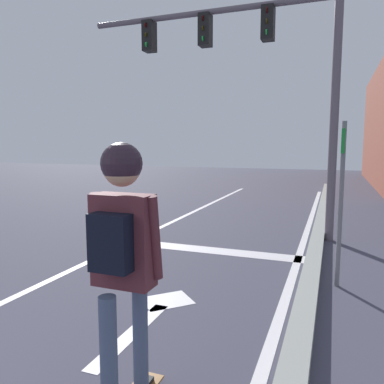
# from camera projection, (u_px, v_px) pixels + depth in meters

# --- Properties ---
(lane_line_center) EXTENTS (0.12, 20.00, 0.01)m
(lane_line_center) POSITION_uv_depth(u_px,v_px,m) (116.00, 249.00, 6.79)
(lane_line_center) COLOR silver
(lane_line_center) RESTS_ON ground
(lane_line_curbside) EXTENTS (0.12, 20.00, 0.01)m
(lane_line_curbside) POSITION_uv_depth(u_px,v_px,m) (295.00, 268.00, 5.70)
(lane_line_curbside) COLOR silver
(lane_line_curbside) RESTS_ON ground
(stop_bar) EXTENTS (3.27, 0.40, 0.01)m
(stop_bar) POSITION_uv_depth(u_px,v_px,m) (211.00, 250.00, 6.69)
(stop_bar) COLOR silver
(stop_bar) RESTS_ON ground
(lane_arrow_stem) EXTENTS (0.16, 1.40, 0.01)m
(lane_arrow_stem) POSITION_uv_depth(u_px,v_px,m) (132.00, 333.00, 3.74)
(lane_arrow_stem) COLOR silver
(lane_arrow_stem) RESTS_ON ground
(lane_arrow_head) EXTENTS (0.71, 0.71, 0.01)m
(lane_arrow_head) POSITION_uv_depth(u_px,v_px,m) (167.00, 300.00, 4.53)
(lane_arrow_head) COLOR silver
(lane_arrow_head) RESTS_ON ground
(curb_strip) EXTENTS (0.24, 24.00, 0.14)m
(curb_strip) POSITION_uv_depth(u_px,v_px,m) (313.00, 266.00, 5.61)
(curb_strip) COLOR #959892
(curb_strip) RESTS_ON ground
(skater) EXTENTS (0.49, 0.64, 1.79)m
(skater) POSITION_uv_depth(u_px,v_px,m) (122.00, 242.00, 2.43)
(skater) COLOR #44516F
(skater) RESTS_ON skateboard
(traffic_signal_mast) EXTENTS (5.22, 0.34, 5.02)m
(traffic_signal_mast) POSITION_uv_depth(u_px,v_px,m) (252.00, 55.00, 7.50)
(traffic_signal_mast) COLOR #615660
(traffic_signal_mast) RESTS_ON ground
(street_sign_post) EXTENTS (0.07, 0.44, 2.15)m
(street_sign_post) POSITION_uv_depth(u_px,v_px,m) (342.00, 180.00, 4.83)
(street_sign_post) COLOR slate
(street_sign_post) RESTS_ON ground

